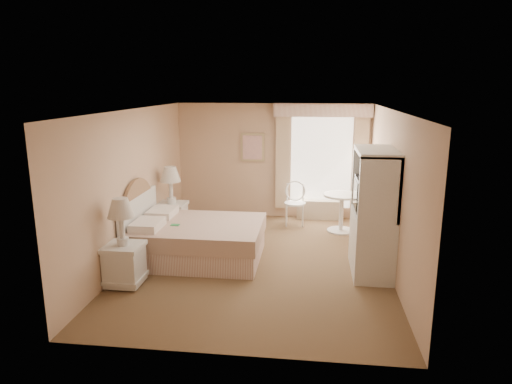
# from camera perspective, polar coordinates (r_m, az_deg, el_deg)

# --- Properties ---
(room) EXTENTS (4.21, 5.51, 2.51)m
(room) POSITION_cam_1_polar(r_m,az_deg,el_deg) (7.36, 0.30, 0.43)
(room) COLOR brown
(room) RESTS_ON ground
(window) EXTENTS (2.05, 0.22, 2.51)m
(window) POSITION_cam_1_polar(r_m,az_deg,el_deg) (9.91, 8.17, 4.15)
(window) COLOR white
(window) RESTS_ON room
(framed_art) EXTENTS (0.52, 0.04, 0.62)m
(framed_art) POSITION_cam_1_polar(r_m,az_deg,el_deg) (10.01, -0.45, 5.60)
(framed_art) COLOR tan
(framed_art) RESTS_ON room
(bed) EXTENTS (2.13, 1.65, 1.46)m
(bed) POSITION_cam_1_polar(r_m,az_deg,el_deg) (7.82, -7.93, -5.77)
(bed) COLOR tan
(bed) RESTS_ON room
(nightstand_near) EXTENTS (0.54, 0.54, 1.30)m
(nightstand_near) POSITION_cam_1_polar(r_m,az_deg,el_deg) (6.97, -16.20, -7.38)
(nightstand_near) COLOR white
(nightstand_near) RESTS_ON room
(nightstand_far) EXTENTS (0.55, 0.55, 1.34)m
(nightstand_far) POSITION_cam_1_polar(r_m,az_deg,el_deg) (9.05, -10.48, -2.22)
(nightstand_far) COLOR white
(nightstand_far) RESTS_ON room
(round_table) EXTENTS (0.73, 0.73, 0.77)m
(round_table) POSITION_cam_1_polar(r_m,az_deg,el_deg) (9.25, 10.66, -1.81)
(round_table) COLOR silver
(round_table) RESTS_ON room
(cafe_chair) EXTENTS (0.45, 0.45, 0.92)m
(cafe_chair) POSITION_cam_1_polar(r_m,az_deg,el_deg) (9.63, 4.90, -0.94)
(cafe_chair) COLOR silver
(cafe_chair) RESTS_ON room
(armoire) EXTENTS (0.59, 1.17, 1.95)m
(armoire) POSITION_cam_1_polar(r_m,az_deg,el_deg) (7.29, 14.43, -3.71)
(armoire) COLOR white
(armoire) RESTS_ON room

